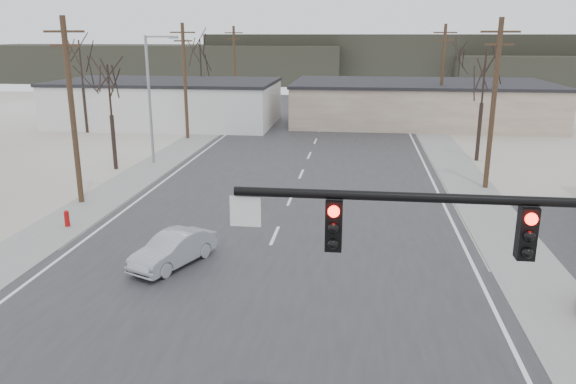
# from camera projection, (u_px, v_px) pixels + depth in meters

# --- Properties ---
(ground) EXTENTS (140.00, 140.00, 0.00)m
(ground) POSITION_uv_depth(u_px,v_px,m) (239.00, 320.00, 18.45)
(ground) COLOR silver
(ground) RESTS_ON ground
(main_road) EXTENTS (18.00, 110.00, 0.05)m
(main_road) POSITION_uv_depth(u_px,v_px,m) (292.00, 195.00, 32.76)
(main_road) COLOR #29282B
(main_road) RESTS_ON ground
(cross_road) EXTENTS (90.00, 10.00, 0.04)m
(cross_road) POSITION_uv_depth(u_px,v_px,m) (239.00, 320.00, 18.44)
(cross_road) COLOR #29282B
(cross_road) RESTS_ON ground
(sidewalk_left) EXTENTS (3.00, 90.00, 0.06)m
(sidewalk_left) POSITION_uv_depth(u_px,v_px,m) (149.00, 169.00, 38.82)
(sidewalk_left) COLOR gray
(sidewalk_left) RESTS_ON ground
(sidewalk_right) EXTENTS (3.00, 90.00, 0.06)m
(sidewalk_right) POSITION_uv_depth(u_px,v_px,m) (464.00, 179.00, 36.25)
(sidewalk_right) COLOR gray
(sidewalk_right) RESTS_ON ground
(fire_hydrant) EXTENTS (0.24, 0.24, 0.87)m
(fire_hydrant) POSITION_uv_depth(u_px,v_px,m) (67.00, 218.00, 27.20)
(fire_hydrant) COLOR #A50C0C
(fire_hydrant) RESTS_ON ground
(building_left_far) EXTENTS (22.30, 12.30, 4.50)m
(building_left_far) POSITION_uv_depth(u_px,v_px,m) (168.00, 102.00, 57.96)
(building_left_far) COLOR silver
(building_left_far) RESTS_ON ground
(building_right_far) EXTENTS (26.30, 14.30, 4.30)m
(building_right_far) POSITION_uv_depth(u_px,v_px,m) (420.00, 103.00, 58.66)
(building_right_far) COLOR #C6B397
(building_right_far) RESTS_ON ground
(upole_left_b) EXTENTS (2.20, 0.30, 10.00)m
(upole_left_b) POSITION_uv_depth(u_px,v_px,m) (72.00, 109.00, 29.87)
(upole_left_b) COLOR #493322
(upole_left_b) RESTS_ON ground
(upole_left_c) EXTENTS (2.20, 0.30, 10.00)m
(upole_left_c) POSITION_uv_depth(u_px,v_px,m) (185.00, 80.00, 48.97)
(upole_left_c) COLOR #493322
(upole_left_c) RESTS_ON ground
(upole_left_d) EXTENTS (2.20, 0.30, 10.00)m
(upole_left_d) POSITION_uv_depth(u_px,v_px,m) (235.00, 67.00, 68.06)
(upole_left_d) COLOR #493322
(upole_left_d) RESTS_ON ground
(upole_right_a) EXTENTS (2.20, 0.30, 10.00)m
(upole_right_a) POSITION_uv_depth(u_px,v_px,m) (494.00, 102.00, 32.82)
(upole_right_a) COLOR #493322
(upole_right_a) RESTS_ON ground
(upole_right_b) EXTENTS (2.20, 0.30, 10.00)m
(upole_right_b) POSITION_uv_depth(u_px,v_px,m) (442.00, 75.00, 53.82)
(upole_right_b) COLOR #493322
(upole_right_b) RESTS_ON ground
(streetlight_main) EXTENTS (2.40, 0.25, 9.00)m
(streetlight_main) POSITION_uv_depth(u_px,v_px,m) (152.00, 93.00, 39.37)
(streetlight_main) COLOR gray
(streetlight_main) RESTS_ON ground
(tree_left_near) EXTENTS (3.30, 3.30, 7.35)m
(tree_left_near) POSITION_uv_depth(u_px,v_px,m) (110.00, 93.00, 37.69)
(tree_left_near) COLOR #30231D
(tree_left_near) RESTS_ON ground
(tree_right_mid) EXTENTS (3.74, 3.74, 8.33)m
(tree_right_mid) POSITION_uv_depth(u_px,v_px,m) (484.00, 79.00, 40.14)
(tree_right_mid) COLOR #30231D
(tree_right_mid) RESTS_ON ground
(tree_left_far) EXTENTS (3.96, 3.96, 8.82)m
(tree_left_far) POSITION_uv_depth(u_px,v_px,m) (201.00, 60.00, 62.35)
(tree_left_far) COLOR #30231D
(tree_left_far) RESTS_ON ground
(tree_right_far) EXTENTS (3.52, 3.52, 7.84)m
(tree_right_far) POSITION_uv_depth(u_px,v_px,m) (459.00, 65.00, 64.76)
(tree_right_far) COLOR #30231D
(tree_right_far) RESTS_ON ground
(tree_left_mid) EXTENTS (3.96, 3.96, 8.82)m
(tree_left_mid) POSITION_uv_depth(u_px,v_px,m) (81.00, 65.00, 51.86)
(tree_left_mid) COLOR #30231D
(tree_left_mid) RESTS_ON ground
(hill_left) EXTENTS (70.00, 18.00, 7.00)m
(hill_left) POSITION_uv_depth(u_px,v_px,m) (161.00, 63.00, 109.56)
(hill_left) COLOR #333026
(hill_left) RESTS_ON ground
(hill_center) EXTENTS (80.00, 18.00, 9.00)m
(hill_center) POSITION_uv_depth(u_px,v_px,m) (420.00, 59.00, 107.06)
(hill_center) COLOR #333026
(hill_center) RESTS_ON ground
(sedan_crossing) EXTENTS (2.89, 4.24, 1.32)m
(sedan_crossing) POSITION_uv_depth(u_px,v_px,m) (173.00, 249.00, 22.62)
(sedan_crossing) COLOR #92979B
(sedan_crossing) RESTS_ON main_road
(car_far_a) EXTENTS (2.43, 5.35, 1.52)m
(car_far_a) POSITION_uv_depth(u_px,v_px,m) (348.00, 120.00, 55.78)
(car_far_a) COLOR black
(car_far_a) RESTS_ON main_road
(car_far_b) EXTENTS (3.06, 4.40, 1.39)m
(car_far_b) POSITION_uv_depth(u_px,v_px,m) (331.00, 99.00, 74.04)
(car_far_b) COLOR black
(car_far_b) RESTS_ON main_road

